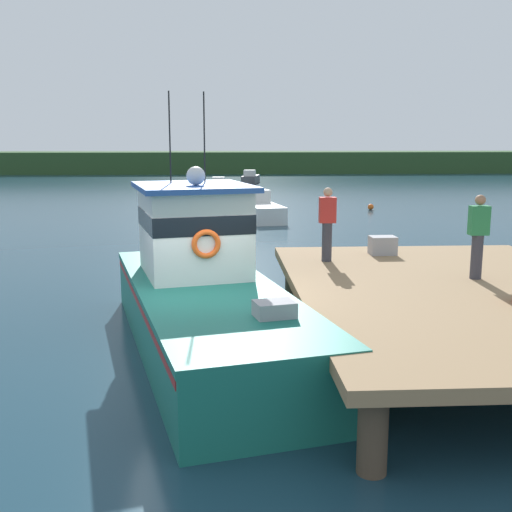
{
  "coord_description": "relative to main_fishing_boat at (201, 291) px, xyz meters",
  "views": [
    {
      "loc": [
        0.46,
        -10.72,
        3.88
      ],
      "look_at": [
        1.2,
        2.32,
        1.4
      ],
      "focal_mm": 43.51,
      "sensor_mm": 36.0,
      "label": 1
    }
  ],
  "objects": [
    {
      "name": "moored_boat_far_right",
      "position": [
        2.96,
        42.91,
        -0.59
      ],
      "size": [
        1.84,
        4.83,
        1.2
      ],
      "color": "#4C4C51",
      "rests_on": "ground"
    },
    {
      "name": "crate_single_by_cleat",
      "position": [
        4.17,
        2.55,
        0.41
      ],
      "size": [
        0.61,
        0.46,
        0.43
      ],
      "primitive_type": "cube",
      "rotation": [
        0.0,
        0.0,
        0.03
      ],
      "color": "#9E9EA3",
      "rests_on": "dock"
    },
    {
      "name": "far_shoreline",
      "position": [
        -0.07,
        61.14,
        0.19
      ],
      "size": [
        120.0,
        8.0,
        2.4
      ],
      "primitive_type": "cube",
      "color": "#284723",
      "rests_on": "ground"
    },
    {
      "name": "deckhand_by_the_boat",
      "position": [
        5.32,
        -0.09,
        1.05
      ],
      "size": [
        0.36,
        0.22,
        1.63
      ],
      "color": "#383842",
      "rests_on": "dock"
    },
    {
      "name": "main_fishing_boat",
      "position": [
        0.0,
        0.0,
        0.0
      ],
      "size": [
        4.36,
        9.95,
        4.8
      ],
      "color": "#196B5B",
      "rests_on": "ground"
    },
    {
      "name": "dock",
      "position": [
        4.73,
        -0.86,
        0.07
      ],
      "size": [
        6.0,
        9.0,
        1.2
      ],
      "color": "#4C3D2D",
      "rests_on": "ground"
    },
    {
      "name": "moored_boat_near_channel",
      "position": [
        0.23,
        34.88,
        -0.63
      ],
      "size": [
        1.2,
        4.32,
        1.09
      ],
      "color": "silver",
      "rests_on": "ground"
    },
    {
      "name": "moored_boat_off_the_point",
      "position": [
        2.24,
        18.57,
        -0.52
      ],
      "size": [
        2.18,
        5.63,
        1.41
      ],
      "color": "silver",
      "rests_on": "ground"
    },
    {
      "name": "deckhand_further_back",
      "position": [
        2.72,
        1.82,
        1.05
      ],
      "size": [
        0.36,
        0.22,
        1.63
      ],
      "color": "#383842",
      "rests_on": "dock"
    },
    {
      "name": "mooring_buoy_inshore",
      "position": [
        8.67,
        22.18,
        -0.84
      ],
      "size": [
        0.33,
        0.33,
        0.33
      ],
      "primitive_type": "sphere",
      "color": "#EA5B19",
      "rests_on": "ground"
    },
    {
      "name": "ground_plane",
      "position": [
        -0.07,
        -0.86,
        -1.01
      ],
      "size": [
        200.0,
        200.0,
        0.0
      ],
      "primitive_type": "plane",
      "color": "#193847"
    }
  ]
}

